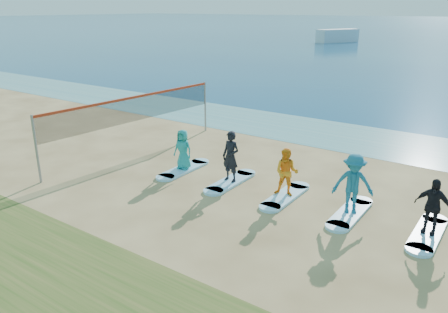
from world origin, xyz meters
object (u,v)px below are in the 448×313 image
Objects in this scene: surfboard_1 at (231,182)px; student_1 at (231,157)px; volleyball_net at (135,109)px; student_2 at (287,172)px; surfboard_2 at (285,196)px; boat_offshore_a at (337,42)px; student_3 at (353,184)px; student_0 at (183,149)px; student_4 at (432,206)px; surfboard_0 at (184,169)px; surfboard_4 at (427,234)px; surfboard_3 at (350,213)px.

student_1 is at bearing 0.00° from surfboard_1.
volleyball_net is 7.63m from student_2.
student_1 is 2.41m from surfboard_2.
boat_offshore_a is (-16.17, 64.94, -1.90)m from volleyball_net.
student_1 is 0.99× the size of student_3.
student_0 is 0.97× the size of student_4.
student_4 is (28.13, -65.52, 0.89)m from boat_offshore_a.
student_3 reaches higher than surfboard_1.
surfboard_2 is at bearing -45.24° from boat_offshore_a.
surfboard_0 is 1.00× the size of surfboard_2.
surfboard_0 is 6.70m from student_3.
surfboard_0 is 8.84m from surfboard_4.
student_2 is (7.54, -0.59, -1.01)m from volleyball_net.
boat_offshore_a is at bearing 94.18° from student_2.
student_4 reaches higher than surfboard_2.
student_4 is at bearing -41.90° from boat_offshore_a.
volleyball_net reaches higher than student_2.
surfboard_0 is 1.00× the size of surfboard_1.
volleyball_net reaches higher than student_4.
volleyball_net is at bearing 159.83° from student_2.
surfboard_2 is 1.37× the size of student_2.
boat_offshore_a is at bearing 113.23° from surfboard_4.
volleyball_net is 4.12× the size of surfboard_4.
student_3 is 2.21m from student_4.
student_1 is at bearing -176.70° from student_4.
student_4 reaches higher than student_0.
surfboard_1 is 1.38× the size of student_4.
volleyball_net is 12.02m from student_4.
student_3 reaches higher than surfboard_3.
surfboard_0 is 1.42× the size of student_0.
surfboard_0 is (19.29, -65.52, 0.04)m from boat_offshore_a.
student_1 reaches higher than surfboard_3.
student_2 is 1.01× the size of student_4.
surfboard_3 and surfboard_4 have the same top height.
surfboard_3 is at bearing -3.46° from volleyball_net.
student_1 is 2.21m from student_2.
surfboard_3 is at bearing -15.71° from student_2.
student_0 reaches higher than boat_offshore_a.
student_3 is at bearing -15.71° from student_2.
student_1 is 0.83× the size of surfboard_4.
student_1 is at bearing -6.13° from student_0.
volleyball_net is 4.95× the size of student_1.
volleyball_net is at bearing -51.15° from boat_offshore_a.
student_4 is at bearing 0.00° from surfboard_4.
surfboard_2 is (4.42, 0.00, -0.82)m from student_0.
surfboard_2 is at bearing 155.38° from student_3.
boat_offshore_a is 3.74× the size of surfboard_4.
student_0 is 0.96× the size of student_2.
student_0 is 6.68m from surfboard_3.
surfboard_2 is 1.00× the size of surfboard_3.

